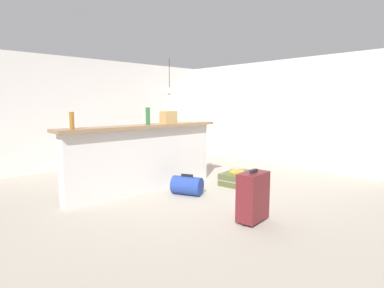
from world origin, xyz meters
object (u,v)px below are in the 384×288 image
(dining_chair_near_partition, at_px, (186,146))
(suitcase_flat_olive, at_px, (239,178))
(dining_table, at_px, (172,138))
(duffel_bag_blue, at_px, (187,186))
(grocery_bag, at_px, (168,117))
(bottle_amber, at_px, (72,121))
(bottle_green, at_px, (148,116))
(pendant_lamp, at_px, (169,90))
(suitcase_upright_maroon, at_px, (253,196))
(bottle_clear, at_px, (196,115))
(book_stack, at_px, (237,171))

(dining_chair_near_partition, xyz_separation_m, suitcase_flat_olive, (-0.26, -1.73, -0.41))
(dining_table, xyz_separation_m, duffel_bag_blue, (-1.46, -2.12, -0.50))
(duffel_bag_blue, bearing_deg, grocery_bag, 78.45)
(bottle_amber, height_order, dining_table, bottle_amber)
(dining_table, bearing_deg, bottle_green, -139.36)
(pendant_lamp, relative_size, duffel_bag_blue, 1.49)
(dining_table, xyz_separation_m, dining_chair_near_partition, (-0.06, -0.55, -0.13))
(suitcase_upright_maroon, bearing_deg, dining_table, 65.12)
(bottle_clear, height_order, grocery_bag, bottle_clear)
(bottle_amber, xyz_separation_m, bottle_clear, (2.51, 0.15, 0.01))
(bottle_amber, bearing_deg, suitcase_upright_maroon, -54.85)
(suitcase_upright_maroon, xyz_separation_m, book_stack, (1.32, 1.29, -0.08))
(dining_table, height_order, suitcase_flat_olive, dining_table)
(dining_table, bearing_deg, duffel_bag_blue, -124.49)
(suitcase_flat_olive, bearing_deg, duffel_bag_blue, 171.90)
(book_stack, bearing_deg, dining_table, 81.72)
(pendant_lamp, bearing_deg, bottle_amber, -153.01)
(dining_table, bearing_deg, grocery_bag, -131.54)
(dining_table, distance_m, duffel_bag_blue, 2.62)
(duffel_bag_blue, bearing_deg, book_stack, -7.08)
(bottle_clear, height_order, dining_chair_near_partition, bottle_clear)
(grocery_bag, distance_m, duffel_bag_blue, 1.26)
(bottle_green, xyz_separation_m, duffel_bag_blue, (0.34, -0.57, -1.12))
(bottle_clear, bearing_deg, suitcase_upright_maroon, -116.94)
(grocery_bag, height_order, pendant_lamp, pendant_lamp)
(bottle_amber, relative_size, bottle_clear, 0.92)
(pendant_lamp, height_order, suitcase_flat_olive, pendant_lamp)
(dining_chair_near_partition, relative_size, pendant_lamp, 1.11)
(dining_chair_near_partition, distance_m, suitcase_flat_olive, 1.80)
(bottle_amber, relative_size, grocery_bag, 0.92)
(duffel_bag_blue, bearing_deg, pendant_lamp, 56.96)
(grocery_bag, xyz_separation_m, dining_table, (1.33, 1.50, -0.59))
(book_stack, bearing_deg, pendant_lamp, 84.06)
(bottle_amber, relative_size, suitcase_upright_maroon, 0.36)
(dining_table, height_order, suitcase_upright_maroon, dining_table)
(pendant_lamp, relative_size, suitcase_upright_maroon, 1.25)
(dining_table, xyz_separation_m, suitcase_upright_maroon, (-1.65, -3.55, -0.32))
(bottle_amber, distance_m, suitcase_flat_olive, 3.07)
(bottle_amber, relative_size, book_stack, 0.72)
(suitcase_flat_olive, distance_m, book_stack, 0.14)
(bottle_amber, height_order, suitcase_flat_olive, bottle_amber)
(suitcase_flat_olive, bearing_deg, bottle_amber, 164.87)
(bottle_clear, bearing_deg, dining_chair_near_partition, 59.56)
(book_stack, bearing_deg, bottle_green, 154.10)
(bottle_clear, bearing_deg, book_stack, -76.02)
(suitcase_flat_olive, height_order, suitcase_upright_maroon, suitcase_upright_maroon)
(duffel_bag_blue, relative_size, book_stack, 1.69)
(bottle_clear, bearing_deg, grocery_bag, -171.64)
(dining_chair_near_partition, distance_m, book_stack, 1.75)
(bottle_clear, distance_m, grocery_bag, 0.79)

